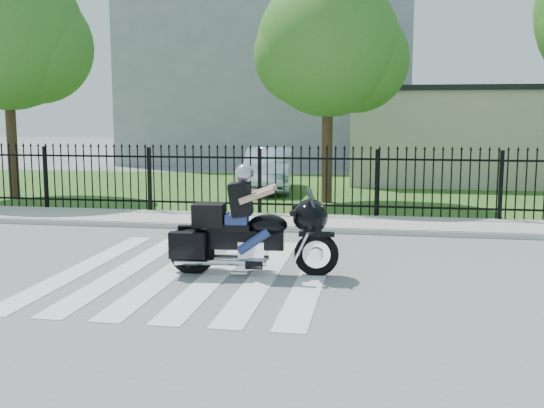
# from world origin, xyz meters

# --- Properties ---
(ground) EXTENTS (120.00, 120.00, 0.00)m
(ground) POSITION_xyz_m (0.00, 0.00, 0.00)
(ground) COLOR slate
(ground) RESTS_ON ground
(crosswalk) EXTENTS (5.00, 5.50, 0.01)m
(crosswalk) POSITION_xyz_m (0.00, 0.00, 0.01)
(crosswalk) COLOR silver
(crosswalk) RESTS_ON ground
(sidewalk) EXTENTS (40.00, 2.00, 0.12)m
(sidewalk) POSITION_xyz_m (0.00, 5.00, 0.06)
(sidewalk) COLOR #ADAAA3
(sidewalk) RESTS_ON ground
(curb) EXTENTS (40.00, 0.12, 0.12)m
(curb) POSITION_xyz_m (0.00, 4.00, 0.06)
(curb) COLOR #ADAAA3
(curb) RESTS_ON ground
(grass_strip) EXTENTS (40.00, 12.00, 0.02)m
(grass_strip) POSITION_xyz_m (0.00, 12.00, 0.01)
(grass_strip) COLOR #2F511B
(grass_strip) RESTS_ON ground
(iron_fence) EXTENTS (26.00, 0.04, 1.80)m
(iron_fence) POSITION_xyz_m (0.00, 6.00, 0.90)
(iron_fence) COLOR black
(iron_fence) RESTS_ON ground
(tree_left) EXTENTS (4.80, 4.80, 7.58)m
(tree_left) POSITION_xyz_m (-8.50, 8.50, 5.17)
(tree_left) COLOR #382316
(tree_left) RESTS_ON ground
(tree_mid) EXTENTS (4.20, 4.20, 6.78)m
(tree_mid) POSITION_xyz_m (1.50, 9.00, 4.67)
(tree_mid) COLOR #382316
(tree_mid) RESTS_ON ground
(building_low) EXTENTS (10.00, 6.00, 3.50)m
(building_low) POSITION_xyz_m (7.00, 16.00, 1.75)
(building_low) COLOR beige
(building_low) RESTS_ON ground
(building_low_roof) EXTENTS (10.20, 6.20, 0.20)m
(building_low_roof) POSITION_xyz_m (7.00, 16.00, 3.60)
(building_low_roof) COLOR black
(building_low_roof) RESTS_ON building_low
(building_tall) EXTENTS (15.00, 10.00, 12.00)m
(building_tall) POSITION_xyz_m (-3.00, 26.00, 6.00)
(building_tall) COLOR #96999E
(building_tall) RESTS_ON ground
(motorcycle_rider) EXTENTS (2.87, 1.00, 1.90)m
(motorcycle_rider) POSITION_xyz_m (0.92, 0.07, 0.78)
(motorcycle_rider) COLOR black
(motorcycle_rider) RESTS_ON ground
(parked_car) EXTENTS (2.00, 4.65, 1.49)m
(parked_car) POSITION_xyz_m (-0.71, 11.53, 0.77)
(parked_car) COLOR #AABED5
(parked_car) RESTS_ON grass_strip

